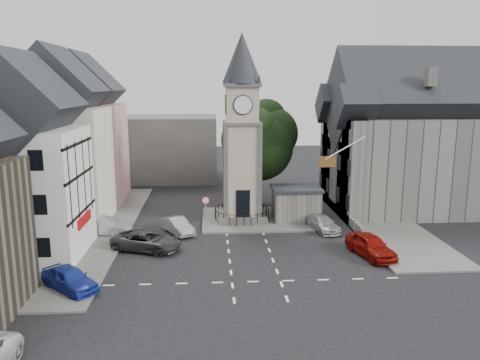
{
  "coord_description": "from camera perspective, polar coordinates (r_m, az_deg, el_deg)",
  "views": [
    {
      "loc": [
        -2.71,
        -32.42,
        11.91
      ],
      "look_at": [
        -0.35,
        5.0,
        4.29
      ],
      "focal_mm": 35.0,
      "sensor_mm": 36.0,
      "label": 1
    }
  ],
  "objects": [
    {
      "name": "terrace_tudor",
      "position": [
        35.32,
        -24.79,
        1.1
      ],
      "size": [
        8.1,
        7.6,
        12.0
      ],
      "color": "silver",
      "rests_on": "ground"
    },
    {
      "name": "clock_tower",
      "position": [
        40.68,
        0.23,
        6.14
      ],
      "size": [
        4.86,
        4.86,
        16.25
      ],
      "color": "#4C4944",
      "rests_on": "ground"
    },
    {
      "name": "road_markings",
      "position": [
        29.56,
        2.0,
        -12.27
      ],
      "size": [
        20.0,
        8.0,
        0.01
      ],
      "primitive_type": "cube",
      "color": "silver",
      "rests_on": "ground"
    },
    {
      "name": "car_west_blue",
      "position": [
        29.9,
        -20.06,
        -11.23
      ],
      "size": [
        4.23,
        4.1,
        1.43
      ],
      "primitive_type": "imported",
      "rotation": [
        0.0,
        0.0,
        0.82
      ],
      "color": "navy",
      "rests_on": "ground"
    },
    {
      "name": "terrace_pink",
      "position": [
        50.36,
        -18.37,
        4.83
      ],
      "size": [
        8.1,
        7.6,
        12.8
      ],
      "color": "tan",
      "rests_on": "ground"
    },
    {
      "name": "warning_sign_post",
      "position": [
        39.12,
        -4.22,
        -3.17
      ],
      "size": [
        0.7,
        0.19,
        2.85
      ],
      "color": "black",
      "rests_on": "ground"
    },
    {
      "name": "central_island",
      "position": [
        42.32,
        2.25,
        -4.75
      ],
      "size": [
        10.0,
        8.0,
        0.16
      ],
      "primitive_type": "cube",
      "color": "#595651",
      "rests_on": "ground"
    },
    {
      "name": "terrace_cream",
      "position": [
        42.73,
        -21.04,
        3.56
      ],
      "size": [
        8.1,
        7.6,
        12.8
      ],
      "color": "beige",
      "rests_on": "ground"
    },
    {
      "name": "town_tree",
      "position": [
        45.93,
        2.31,
        5.31
      ],
      "size": [
        7.2,
        7.2,
        10.8
      ],
      "color": "black",
      "rests_on": "ground"
    },
    {
      "name": "ground",
      "position": [
        34.64,
        1.11,
        -8.62
      ],
      "size": [
        120.0,
        120.0,
        0.0
      ],
      "primitive_type": "plane",
      "color": "black",
      "rests_on": "ground"
    },
    {
      "name": "backdrop_west",
      "position": [
        61.64,
        -12.28,
        3.85
      ],
      "size": [
        20.0,
        10.0,
        8.0
      ],
      "primitive_type": "cube",
      "color": "#4C4944",
      "rests_on": "ground"
    },
    {
      "name": "pavement_west",
      "position": [
        41.37,
        -17.22,
        -5.67
      ],
      "size": [
        6.0,
        30.0,
        0.14
      ],
      "primitive_type": "cube",
      "color": "#595651",
      "rests_on": "ground"
    },
    {
      "name": "pedestrian",
      "position": [
        42.87,
        13.53,
        -3.93
      ],
      "size": [
        0.64,
        0.55,
        1.49
      ],
      "primitive_type": "imported",
      "rotation": [
        0.0,
        0.0,
        3.56
      ],
      "color": "beige",
      "rests_on": "ground"
    },
    {
      "name": "car_west_silver",
      "position": [
        39.49,
        -16.39,
        -5.42
      ],
      "size": [
        4.7,
        2.28,
        1.48
      ],
      "primitive_type": "imported",
      "rotation": [
        0.0,
        0.0,
        1.41
      ],
      "color": "#95979C",
      "rests_on": "ground"
    },
    {
      "name": "car_east_red",
      "position": [
        34.61,
        15.64,
        -7.69
      ],
      "size": [
        2.92,
        4.95,
        1.58
      ],
      "primitive_type": "imported",
      "rotation": [
        0.0,
        0.0,
        0.24
      ],
      "color": "maroon",
      "rests_on": "ground"
    },
    {
      "name": "car_island_east",
      "position": [
        39.69,
        10.01,
        -5.23
      ],
      "size": [
        2.68,
        4.51,
        1.22
      ],
      "primitive_type": "imported",
      "rotation": [
        0.0,
        0.0,
        0.24
      ],
      "color": "#B0B2B8",
      "rests_on": "ground"
    },
    {
      "name": "flagpole",
      "position": [
        38.27,
        12.7,
        3.84
      ],
      "size": [
        3.68,
        0.1,
        2.74
      ],
      "color": "white",
      "rests_on": "ground"
    },
    {
      "name": "car_island_silver",
      "position": [
        38.7,
        -7.62,
        -5.54
      ],
      "size": [
        3.09,
        4.07,
        1.29
      ],
      "primitive_type": "imported",
      "rotation": [
        0.0,
        0.0,
        0.51
      ],
      "color": "#9BA0A4",
      "rests_on": "ground"
    },
    {
      "name": "east_building",
      "position": [
        47.45,
        19.15,
        4.02
      ],
      "size": [
        14.4,
        11.4,
        12.6
      ],
      "color": "#5B5954",
      "rests_on": "ground"
    },
    {
      "name": "pavement_east",
      "position": [
        44.61,
        15.83,
        -4.35
      ],
      "size": [
        6.0,
        26.0,
        0.14
      ],
      "primitive_type": "cube",
      "color": "#595651",
      "rests_on": "ground"
    },
    {
      "name": "stone_shelter",
      "position": [
        41.92,
        6.83,
        -2.91
      ],
      "size": [
        4.3,
        3.3,
        3.08
      ],
      "color": "#5B5954",
      "rests_on": "ground"
    },
    {
      "name": "car_west_grey",
      "position": [
        35.2,
        -11.33,
        -7.29
      ],
      "size": [
        5.62,
        3.92,
        1.42
      ],
      "primitive_type": "imported",
      "rotation": [
        0.0,
        0.0,
        1.24
      ],
      "color": "#343336",
      "rests_on": "ground"
    },
    {
      "name": "east_boundary_wall",
      "position": [
        45.52,
        11.7,
        -3.34
      ],
      "size": [
        0.4,
        16.0,
        0.9
      ],
      "primitive_type": "cube",
      "color": "#5B5954",
      "rests_on": "ground"
    }
  ]
}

